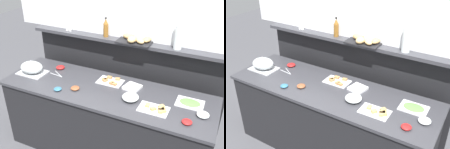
{
  "view_description": "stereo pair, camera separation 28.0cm",
  "coord_description": "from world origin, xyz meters",
  "views": [
    {
      "loc": [
        1.12,
        -2.22,
        2.44
      ],
      "look_at": [
        0.04,
        0.1,
        1.05
      ],
      "focal_mm": 42.31,
      "sensor_mm": 36.0,
      "label": 1
    },
    {
      "loc": [
        1.37,
        -2.08,
        2.44
      ],
      "look_at": [
        0.04,
        0.1,
        1.05
      ],
      "focal_mm": 42.31,
      "sensor_mm": 36.0,
      "label": 2
    }
  ],
  "objects": [
    {
      "name": "serving_cloche",
      "position": [
        -0.98,
        -0.04,
        0.98
      ],
      "size": [
        0.34,
        0.24,
        0.17
      ],
      "color": "#B7BABF",
      "rests_on": "buffet_counter"
    },
    {
      "name": "water_carafe",
      "position": [
        0.64,
        0.48,
        1.46
      ],
      "size": [
        0.09,
        0.09,
        0.26
      ],
      "primitive_type": "cylinder",
      "color": "silver",
      "rests_on": "back_ledge_unit"
    },
    {
      "name": "pepper_shaker",
      "position": [
        -0.73,
        0.48,
        1.37
      ],
      "size": [
        0.03,
        0.03,
        0.09
      ],
      "color": "white",
      "rests_on": "back_ledge_unit"
    },
    {
      "name": "salt_shaker",
      "position": [
        -0.78,
        0.48,
        1.37
      ],
      "size": [
        0.03,
        0.03,
        0.09
      ],
      "color": "white",
      "rests_on": "back_ledge_unit"
    },
    {
      "name": "condiment_bowl_cream",
      "position": [
        0.93,
        -0.21,
        0.92
      ],
      "size": [
        0.1,
        0.1,
        0.03
      ],
      "primitive_type": "ellipsoid",
      "color": "red",
      "rests_on": "buffet_counter"
    },
    {
      "name": "cold_cuts_platter",
      "position": [
        0.9,
        0.11,
        0.92
      ],
      "size": [
        0.27,
        0.2,
        0.02
      ],
      "color": "silver",
      "rests_on": "buffet_counter"
    },
    {
      "name": "back_ledge_unit",
      "position": [
        0.0,
        0.56,
        0.69
      ],
      "size": [
        2.46,
        0.22,
        1.32
      ],
      "color": "black",
      "rests_on": "ground_plane"
    },
    {
      "name": "condiment_bowl_teal",
      "position": [
        -0.46,
        -0.24,
        0.92
      ],
      "size": [
        0.09,
        0.09,
        0.03
      ],
      "primitive_type": "ellipsoid",
      "color": "teal",
      "rests_on": "buffet_counter"
    },
    {
      "name": "vinegar_bottle_amber",
      "position": [
        -0.23,
        0.49,
        1.43
      ],
      "size": [
        0.06,
        0.06,
        0.24
      ],
      "color": "#8E5B23",
      "rests_on": "back_ledge_unit"
    },
    {
      "name": "sandwich_platter_rear",
      "position": [
        0.61,
        -0.14,
        0.92
      ],
      "size": [
        0.29,
        0.19,
        0.04
      ],
      "color": "white",
      "rests_on": "buffet_counter"
    },
    {
      "name": "buffet_counter",
      "position": [
        0.0,
        0.0,
        0.45
      ],
      "size": [
        2.4,
        0.76,
        0.91
      ],
      "color": "black",
      "rests_on": "ground_plane"
    },
    {
      "name": "glass_bowl_large",
      "position": [
        0.33,
        -0.08,
        0.94
      ],
      "size": [
        0.18,
        0.18,
        0.07
      ],
      "color": "silver",
      "rests_on": "buffet_counter"
    },
    {
      "name": "condiment_bowl_dark",
      "position": [
        -0.3,
        -0.14,
        0.92
      ],
      "size": [
        0.1,
        0.1,
        0.03
      ],
      "primitive_type": "ellipsoid",
      "color": "brown",
      "rests_on": "buffet_counter"
    },
    {
      "name": "napkin_stack",
      "position": [
        0.26,
        0.15,
        0.92
      ],
      "size": [
        0.2,
        0.2,
        0.03
      ],
      "primitive_type": "cube",
      "rotation": [
        0.0,
        0.0,
        -0.19
      ],
      "color": "white",
      "rests_on": "buffet_counter"
    },
    {
      "name": "serving_tongs",
      "position": [
        -0.67,
        0.05,
        0.91
      ],
      "size": [
        0.19,
        0.1,
        0.01
      ],
      "color": "#B7BABF",
      "rests_on": "buffet_counter"
    },
    {
      "name": "ground_plane",
      "position": [
        0.0,
        0.6,
        0.0
      ],
      "size": [
        12.0,
        12.0,
        0.0
      ],
      "primitive_type": "plane",
      "color": "#4C4C51"
    },
    {
      "name": "condiment_bowl_red",
      "position": [
        -0.74,
        0.21,
        0.93
      ],
      "size": [
        0.11,
        0.11,
        0.04
      ],
      "primitive_type": "ellipsoid",
      "color": "red",
      "rests_on": "buffet_counter"
    },
    {
      "name": "glass_bowl_medium",
      "position": [
        1.05,
        -0.05,
        0.93
      ],
      "size": [
        0.12,
        0.12,
        0.05
      ],
      "color": "silver",
      "rests_on": "buffet_counter"
    },
    {
      "name": "sandwich_platter_side",
      "position": [
        -0.02,
        0.17,
        0.92
      ],
      "size": [
        0.29,
        0.19,
        0.04
      ],
      "color": "white",
      "rests_on": "buffet_counter"
    },
    {
      "name": "bread_basket",
      "position": [
        0.15,
        0.48,
        1.36
      ],
      "size": [
        0.4,
        0.27,
        0.08
      ],
      "color": "black",
      "rests_on": "back_ledge_unit"
    }
  ]
}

